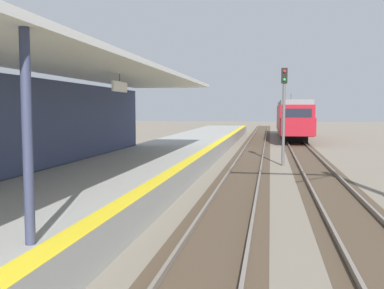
# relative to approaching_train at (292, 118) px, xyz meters

# --- Properties ---
(station_platform) EXTENTS (5.00, 80.00, 0.91)m
(station_platform) POSITION_rel_approaching_train_xyz_m (-7.80, -29.23, -1.73)
(station_platform) COLOR #999993
(station_platform) RESTS_ON ground
(station_building_with_canopy) EXTENTS (4.85, 24.00, 4.43)m
(station_building_with_canopy) POSITION_rel_approaching_train_xyz_m (-9.60, -33.42, 0.48)
(station_building_with_canopy) COLOR #4C4C4C
(station_building_with_canopy) RESTS_ON ground
(track_pair_nearest_platform) EXTENTS (2.34, 120.00, 0.16)m
(track_pair_nearest_platform) POSITION_rel_approaching_train_xyz_m (-3.40, -25.23, -2.13)
(track_pair_nearest_platform) COLOR #4C3D2D
(track_pair_nearest_platform) RESTS_ON ground
(track_pair_middle) EXTENTS (2.34, 120.00, 0.16)m
(track_pair_middle) POSITION_rel_approaching_train_xyz_m (-0.00, -25.23, -2.13)
(track_pair_middle) COLOR #4C3D2D
(track_pair_middle) RESTS_ON ground
(approaching_train) EXTENTS (2.93, 19.60, 4.76)m
(approaching_train) POSITION_rel_approaching_train_xyz_m (0.00, 0.00, 0.00)
(approaching_train) COLOR maroon
(approaching_train) RESTS_ON ground
(rail_signal_post) EXTENTS (0.32, 0.34, 5.20)m
(rail_signal_post) POSITION_rel_approaching_train_xyz_m (-1.56, -22.46, 1.02)
(rail_signal_post) COLOR #4C4C4C
(rail_signal_post) RESTS_ON ground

